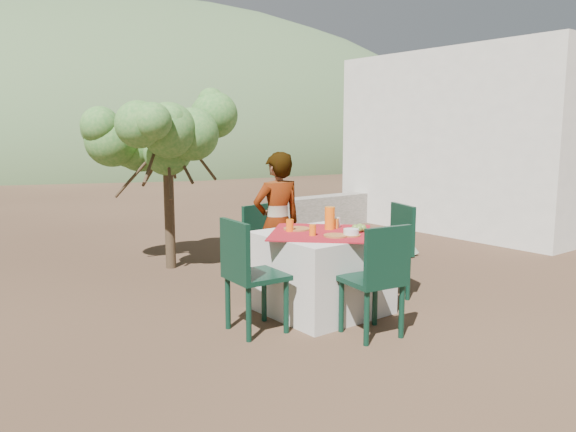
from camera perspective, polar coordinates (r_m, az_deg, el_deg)
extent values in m
plane|color=#322017|center=(5.57, 2.91, -9.13)|extent=(160.00, 160.00, 0.00)
cube|color=beige|center=(5.35, 3.36, -5.72)|extent=(1.02, 1.02, 0.75)
cube|color=maroon|center=(5.26, 3.40, -1.70)|extent=(1.30, 1.30, 0.01)
cylinder|color=black|center=(5.95, -1.96, -5.74)|extent=(0.04, 0.04, 0.44)
cylinder|color=black|center=(6.19, 0.24, -5.17)|extent=(0.04, 0.04, 0.44)
cylinder|color=black|center=(6.19, -4.16, -5.20)|extent=(0.04, 0.04, 0.44)
cylinder|color=black|center=(6.41, -1.96, -4.68)|extent=(0.04, 0.04, 0.44)
cube|color=black|center=(6.13, -1.97, -3.18)|extent=(0.47, 0.47, 0.04)
cube|color=black|center=(6.22, -3.20, -0.81)|extent=(0.41, 0.10, 0.43)
cylinder|color=black|center=(5.05, 8.83, -8.33)|extent=(0.05, 0.05, 0.47)
cylinder|color=black|center=(4.84, 5.44, -8.99)|extent=(0.05, 0.05, 0.47)
cylinder|color=black|center=(4.78, 11.47, -9.37)|extent=(0.05, 0.05, 0.47)
cylinder|color=black|center=(4.57, 8.00, -10.14)|extent=(0.05, 0.05, 0.47)
cube|color=black|center=(4.74, 8.50, -6.47)|extent=(0.50, 0.50, 0.04)
cube|color=black|center=(4.53, 10.10, -3.95)|extent=(0.44, 0.11, 0.46)
cylinder|color=black|center=(4.80, -0.18, -9.07)|extent=(0.05, 0.05, 0.48)
cylinder|color=black|center=(5.09, -2.45, -8.01)|extent=(0.05, 0.05, 0.48)
cylinder|color=black|center=(4.62, -4.02, -9.81)|extent=(0.05, 0.05, 0.48)
cylinder|color=black|center=(4.92, -6.13, -8.65)|extent=(0.05, 0.05, 0.48)
cube|color=black|center=(4.79, -3.22, -6.11)|extent=(0.48, 0.48, 0.04)
cube|color=black|center=(4.63, -5.43, -3.37)|extent=(0.08, 0.45, 0.47)
cylinder|color=black|center=(5.96, 7.39, -5.62)|extent=(0.05, 0.05, 0.47)
cylinder|color=black|center=(5.66, 8.95, -6.46)|extent=(0.05, 0.05, 0.47)
cylinder|color=black|center=(6.12, 10.42, -5.32)|extent=(0.05, 0.05, 0.47)
cylinder|color=black|center=(5.82, 12.10, -6.10)|extent=(0.05, 0.05, 0.47)
cube|color=black|center=(5.83, 9.77, -3.62)|extent=(0.56, 0.56, 0.04)
cube|color=black|center=(5.88, 11.56, -1.07)|extent=(0.19, 0.43, 0.46)
imported|color=#8C6651|center=(5.83, -1.10, -0.78)|extent=(0.59, 0.43, 1.49)
cylinder|color=#4B3A25|center=(7.08, -11.96, 0.56)|extent=(0.12, 0.12, 1.45)
sphere|color=#276726|center=(7.01, -12.15, 6.43)|extent=(0.62, 0.62, 0.62)
sphere|color=#276726|center=(7.27, -8.11, 7.83)|extent=(0.58, 0.58, 0.58)
sphere|color=#276726|center=(6.90, -16.46, 7.09)|extent=(0.54, 0.54, 0.54)
sphere|color=#276726|center=(7.57, -13.37, 8.11)|extent=(0.56, 0.56, 0.56)
sphere|color=#276726|center=(6.57, -9.78, 6.81)|extent=(0.50, 0.50, 0.50)
sphere|color=slate|center=(7.93, 10.98, -3.58)|extent=(0.20, 0.20, 0.20)
cone|color=slate|center=(7.88, 11.03, -1.77)|extent=(0.11, 0.11, 0.57)
cone|color=slate|center=(7.96, 11.79, -2.16)|extent=(0.35, 0.18, 0.49)
cone|color=slate|center=(8.01, 11.34, -2.08)|extent=(0.34, 0.20, 0.49)
cone|color=slate|center=(8.01, 10.78, -2.06)|extent=(0.25, 0.31, 0.50)
cone|color=slate|center=(7.97, 10.30, -2.11)|extent=(0.12, 0.35, 0.48)
cone|color=slate|center=(7.90, 10.08, -2.20)|extent=(0.27, 0.30, 0.50)
cone|color=slate|center=(7.82, 10.23, -2.31)|extent=(0.35, 0.18, 0.49)
cone|color=slate|center=(7.77, 10.68, -2.39)|extent=(0.34, 0.20, 0.49)
cone|color=slate|center=(7.77, 11.26, -2.41)|extent=(0.25, 0.31, 0.50)
cone|color=slate|center=(7.81, 11.75, -2.37)|extent=(0.12, 0.35, 0.48)
cone|color=slate|center=(7.88, 11.95, -2.27)|extent=(0.27, 0.30, 0.50)
cube|color=silver|center=(10.77, 19.73, 7.12)|extent=(3.20, 4.20, 3.00)
cube|color=gray|center=(10.34, 5.81, 0.72)|extent=(2.60, 0.35, 0.55)
ellipsoid|color=#39522E|center=(42.94, -16.68, 6.08)|extent=(48.00, 48.00, 20.00)
ellipsoid|color=slate|center=(59.11, -5.59, 7.03)|extent=(36.00, 36.00, 14.00)
cylinder|color=brown|center=(5.38, 0.90, -1.31)|extent=(0.26, 0.26, 0.01)
cylinder|color=brown|center=(5.06, 4.86, -2.00)|extent=(0.22, 0.22, 0.01)
cylinder|color=orange|center=(5.28, 0.18, -0.95)|extent=(0.07, 0.07, 0.12)
cylinder|color=orange|center=(5.08, 2.51, -1.44)|extent=(0.06, 0.06, 0.10)
cylinder|color=orange|center=(5.40, 4.27, -0.21)|extent=(0.10, 0.10, 0.22)
cylinder|color=brown|center=(5.10, 6.42, -1.94)|extent=(0.17, 0.17, 0.01)
cylinder|color=silver|center=(5.09, 6.43, -1.59)|extent=(0.14, 0.14, 0.05)
cylinder|color=orange|center=(5.47, 4.87, -0.76)|extent=(0.06, 0.06, 0.09)
cylinder|color=orange|center=(5.56, 4.41, -0.62)|extent=(0.06, 0.06, 0.09)
cube|color=silver|center=(5.49, 4.89, -0.68)|extent=(0.08, 0.05, 0.10)
sphere|color=#5B802E|center=(5.30, 6.84, -1.23)|extent=(0.07, 0.07, 0.07)
sphere|color=#5B802E|center=(5.36, 7.30, -1.13)|extent=(0.07, 0.07, 0.07)
sphere|color=#5B802E|center=(5.30, 7.60, -1.24)|extent=(0.07, 0.07, 0.07)
sphere|color=#5B802E|center=(5.26, 7.22, -1.30)|extent=(0.07, 0.07, 0.07)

